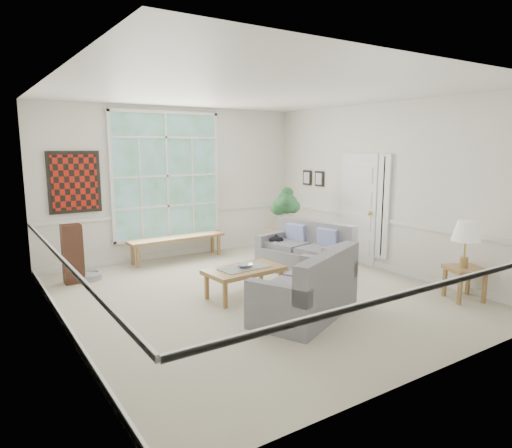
{
  "coord_description": "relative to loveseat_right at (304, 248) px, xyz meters",
  "views": [
    {
      "loc": [
        -3.69,
        -5.58,
        2.24
      ],
      "look_at": [
        0.1,
        0.2,
        1.05
      ],
      "focal_mm": 32.0,
      "sensor_mm": 36.0,
      "label": 1
    }
  ],
  "objects": [
    {
      "name": "loveseat_front",
      "position": [
        -1.33,
        -1.65,
        0.0
      ],
      "size": [
        1.86,
        1.47,
        0.9
      ],
      "primitive_type": "cube",
      "rotation": [
        0.0,
        0.0,
        0.43
      ],
      "color": "slate",
      "rests_on": "floor"
    },
    {
      "name": "ceiling",
      "position": [
        -1.38,
        -0.57,
        2.56
      ],
      "size": [
        5.5,
        6.0,
        0.02
      ],
      "primitive_type": "cube",
      "color": "white",
      "rests_on": "ground"
    },
    {
      "name": "floor_speaker",
      "position": [
        -3.6,
        1.58,
        0.05
      ],
      "size": [
        0.31,
        0.24,
        0.98
      ],
      "primitive_type": "cube",
      "rotation": [
        0.0,
        0.0,
        -0.0
      ],
      "color": "#371D14",
      "rests_on": "floor"
    },
    {
      "name": "wall_right",
      "position": [
        1.37,
        -0.57,
        1.06
      ],
      "size": [
        0.02,
        6.0,
        3.0
      ],
      "primitive_type": "cube",
      "color": "silver",
      "rests_on": "ground"
    },
    {
      "name": "wall_frame_near",
      "position": [
        1.33,
        1.18,
        1.11
      ],
      "size": [
        0.04,
        0.26,
        0.32
      ],
      "primitive_type": "cube",
      "color": "black",
      "rests_on": "wall_right"
    },
    {
      "name": "wall_art",
      "position": [
        -3.33,
        2.38,
        1.16
      ],
      "size": [
        0.9,
        0.06,
        1.1
      ],
      "primitive_type": "cube",
      "color": "#57130C",
      "rests_on": "wall_back"
    },
    {
      "name": "houseplant",
      "position": [
        0.37,
        1.05,
        0.56
      ],
      "size": [
        0.62,
        0.62,
        0.87
      ],
      "primitive_type": null,
      "rotation": [
        0.0,
        0.0,
        0.27
      ],
      "color": "#25552E",
      "rests_on": "end_table"
    },
    {
      "name": "pet_bed",
      "position": [
        -3.34,
        1.64,
        -0.38
      ],
      "size": [
        0.53,
        0.53,
        0.13
      ],
      "primitive_type": "cylinder",
      "rotation": [
        0.0,
        0.0,
        -0.26
      ],
      "color": "gray",
      "rests_on": "floor"
    },
    {
      "name": "wall_frame_far",
      "position": [
        1.33,
        1.58,
        1.11
      ],
      "size": [
        0.04,
        0.26,
        0.32
      ],
      "primitive_type": "cube",
      "color": "black",
      "rests_on": "wall_right"
    },
    {
      "name": "door_sidelight",
      "position": [
        1.33,
        -0.6,
        0.71
      ],
      "size": [
        0.08,
        0.26,
        1.9
      ],
      "primitive_type": "cube",
      "color": "white",
      "rests_on": "wall_right"
    },
    {
      "name": "wall_left",
      "position": [
        -4.13,
        -0.57,
        1.06
      ],
      "size": [
        0.02,
        6.0,
        3.0
      ],
      "primitive_type": "cube",
      "color": "silver",
      "rests_on": "ground"
    },
    {
      "name": "loveseat_right",
      "position": [
        0.0,
        0.0,
        0.0
      ],
      "size": [
        1.21,
        1.79,
        0.89
      ],
      "primitive_type": "cube",
      "rotation": [
        0.0,
        0.0,
        0.23
      ],
      "color": "slate",
      "rests_on": "floor"
    },
    {
      "name": "cat",
      "position": [
        -0.23,
        0.54,
        0.08
      ],
      "size": [
        0.34,
        0.28,
        0.14
      ],
      "primitive_type": "ellipsoid",
      "rotation": [
        0.0,
        0.0,
        0.23
      ],
      "color": "black",
      "rests_on": "loveseat_right"
    },
    {
      "name": "wall_front",
      "position": [
        -1.38,
        -3.57,
        1.06
      ],
      "size": [
        5.5,
        0.02,
        3.0
      ],
      "primitive_type": "cube",
      "color": "silver",
      "rests_on": "ground"
    },
    {
      "name": "window_back",
      "position": [
        -1.58,
        2.39,
        1.21
      ],
      "size": [
        2.3,
        0.08,
        2.4
      ],
      "primitive_type": "cube",
      "color": "white",
      "rests_on": "wall_back"
    },
    {
      "name": "pewter_bowl",
      "position": [
        -1.58,
        -0.52,
        0.03
      ],
      "size": [
        0.33,
        0.33,
        0.07
      ],
      "primitive_type": "imported",
      "rotation": [
        0.0,
        0.0,
        -0.13
      ],
      "color": "gray",
      "rests_on": "coffee_table"
    },
    {
      "name": "entry_door",
      "position": [
        1.33,
        0.03,
        0.61
      ],
      "size": [
        0.08,
        0.9,
        2.1
      ],
      "primitive_type": "cube",
      "color": "white",
      "rests_on": "floor"
    },
    {
      "name": "coffee_table",
      "position": [
        -1.6,
        -0.55,
        -0.23
      ],
      "size": [
        1.22,
        0.72,
        0.44
      ],
      "primitive_type": "cube",
      "rotation": [
        0.0,
        0.0,
        0.08
      ],
      "color": "olive",
      "rests_on": "floor"
    },
    {
      "name": "wall_back",
      "position": [
        -1.38,
        2.43,
        1.06
      ],
      "size": [
        5.5,
        0.02,
        3.0
      ],
      "primitive_type": "cube",
      "color": "silver",
      "rests_on": "ground"
    },
    {
      "name": "window_bench",
      "position": [
        -1.53,
        2.08,
        -0.22
      ],
      "size": [
        1.98,
        0.46,
        0.46
      ],
      "primitive_type": "cube",
      "rotation": [
        0.0,
        0.0,
        0.04
      ],
      "color": "olive",
      "rests_on": "floor"
    },
    {
      "name": "end_table",
      "position": [
        0.42,
        1.06,
        -0.16
      ],
      "size": [
        0.58,
        0.58,
        0.57
      ],
      "primitive_type": "cube",
      "rotation": [
        0.0,
        0.0,
        -0.03
      ],
      "color": "olive",
      "rests_on": "floor"
    },
    {
      "name": "side_table",
      "position": [
        1.02,
        -2.45,
        -0.2
      ],
      "size": [
        0.64,
        0.64,
        0.49
      ],
      "primitive_type": "cube",
      "rotation": [
        0.0,
        0.0,
        -0.42
      ],
      "color": "olive",
      "rests_on": "floor"
    },
    {
      "name": "floor",
      "position": [
        -1.38,
        -0.57,
        -0.45
      ],
      "size": [
        5.5,
        6.0,
        0.01
      ],
      "primitive_type": "cube",
      "color": "#B1A994",
      "rests_on": "ground"
    },
    {
      "name": "table_lamp",
      "position": [
        0.97,
        -2.45,
        0.39
      ],
      "size": [
        0.57,
        0.57,
        0.69
      ],
      "primitive_type": null,
      "rotation": [
        0.0,
        0.0,
        -0.73
      ],
      "color": "white",
      "rests_on": "side_table"
    }
  ]
}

